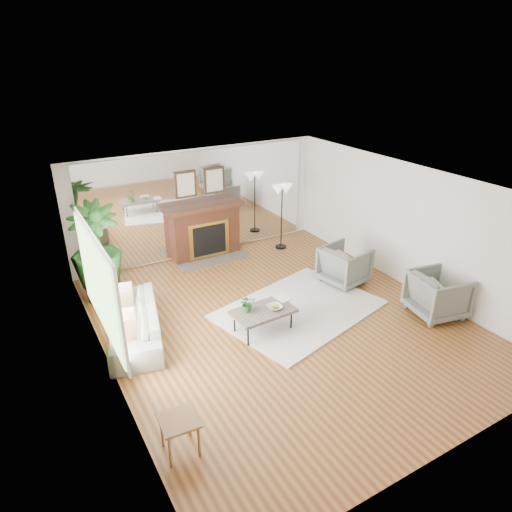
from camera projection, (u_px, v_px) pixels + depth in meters
ground at (281, 321)px, 8.27m from camera, size 7.00×7.00×0.00m
wall_left at (104, 303)px, 6.39m from camera, size 0.02×7.00×2.50m
wall_right at (408, 227)px, 9.10m from camera, size 0.02×7.00×2.50m
wall_back at (200, 203)px, 10.50m from camera, size 6.00×0.02×2.50m
mirror_panel at (200, 203)px, 10.48m from camera, size 5.40×0.04×2.40m
window_panel at (98, 284)px, 6.68m from camera, size 0.04×2.40×1.50m
fireplace at (205, 230)px, 10.56m from camera, size 1.85×0.83×2.05m
area_rug at (299, 309)px, 8.60m from camera, size 3.32×2.72×0.03m
coffee_table at (263, 312)px, 7.81m from camera, size 1.09×0.67×0.42m
sofa at (133, 322)px, 7.67m from camera, size 1.29×2.23×0.61m
armchair_back at (344, 265)px, 9.47m from camera, size 1.01×0.99×0.80m
armchair_front at (438, 294)px, 8.31m from camera, size 1.07×1.05×0.83m
side_table at (179, 425)px, 5.43m from camera, size 0.47×0.47×0.51m
potted_ficus at (96, 250)px, 8.57m from camera, size 0.96×0.96×1.96m
floor_lamp at (282, 194)px, 10.73m from camera, size 0.52×0.29×1.59m
tabletop_plant at (248, 304)px, 7.70m from camera, size 0.32×0.30×0.30m
fruit_bowl at (274, 307)px, 7.82m from camera, size 0.27×0.27×0.06m
book at (278, 300)px, 8.08m from camera, size 0.26×0.32×0.02m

